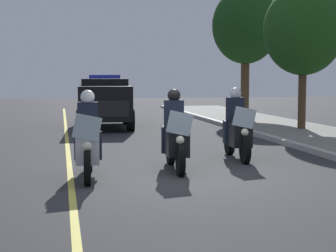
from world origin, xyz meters
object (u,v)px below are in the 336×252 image
police_motorcycle_lead_right (175,137)px  police_suv (105,100)px  police_motorcycle_lead_left (88,142)px  tree_behind_suv (246,26)px  police_motorcycle_trailing (237,130)px  tree_far_back (304,30)px

police_motorcycle_lead_right → police_suv: (-10.05, -0.70, 0.37)m
police_motorcycle_lead_left → police_motorcycle_lead_right: same height
police_motorcycle_lead_right → tree_behind_suv: tree_behind_suv is taller
police_motorcycle_trailing → tree_behind_suv: 13.44m
police_motorcycle_lead_left → tree_behind_suv: tree_behind_suv is taller
tree_far_back → police_motorcycle_lead_right: bearing=-40.6°
police_motorcycle_lead_right → police_motorcycle_trailing: (-1.22, 1.77, 0.00)m
police_suv → tree_behind_suv: tree_behind_suv is taller
police_motorcycle_lead_right → police_motorcycle_trailing: size_ratio=1.00×
police_motorcycle_trailing → tree_far_back: (-6.05, 4.46, 2.95)m
police_suv → tree_behind_suv: bearing=115.9°
tree_far_back → tree_behind_suv: (-6.12, -0.07, 0.69)m
police_motorcycle_trailing → tree_behind_suv: tree_behind_suv is taller
police_motorcycle_lead_right → police_suv: size_ratio=0.43×
police_motorcycle_trailing → tree_behind_suv: (-12.17, 4.39, 3.64)m
police_motorcycle_trailing → tree_far_back: 8.07m
police_motorcycle_lead_left → police_motorcycle_trailing: 4.07m
police_suv → tree_far_back: size_ratio=0.97×
police_suv → tree_behind_suv: (-3.34, 6.86, 3.27)m
police_motorcycle_lead_left → tree_far_back: tree_far_back is taller
police_motorcycle_lead_left → tree_far_back: bearing=134.2°
police_motorcycle_trailing → police_suv: size_ratio=0.43×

